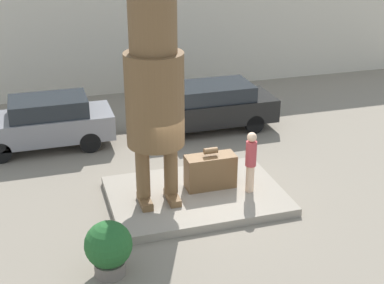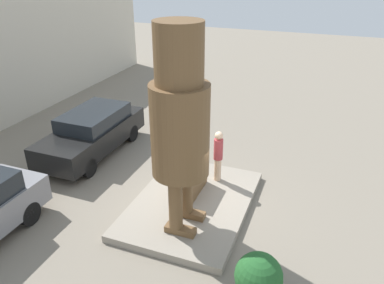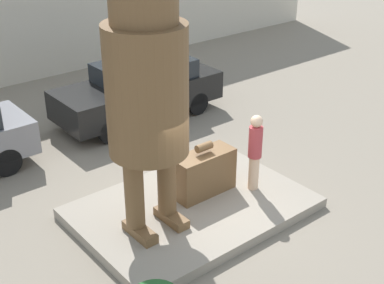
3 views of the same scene
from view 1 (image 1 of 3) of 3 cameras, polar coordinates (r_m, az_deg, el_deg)
The scene contains 9 objects.
ground_plane at distance 14.23m, azimuth 0.43°, elevation -6.13°, with size 60.00×60.00×0.00m, color gray.
pedestal at distance 14.18m, azimuth 0.43°, elevation -5.75°, with size 4.53×3.20×0.21m.
building_backdrop at distance 22.24m, azimuth -7.18°, elevation 12.43°, with size 28.00×0.60×5.64m.
statue_figure at distance 12.57m, azimuth -4.03°, elevation 5.95°, with size 1.41×1.41×5.21m.
giant_suitcase at distance 14.20m, azimuth 1.97°, elevation -3.12°, with size 1.33×0.55×1.14m.
tourist at distance 13.85m, azimuth 6.29°, elevation -1.88°, with size 0.28×0.28×1.67m.
parked_car_grey at distance 17.53m, azimuth -15.43°, elevation 2.06°, with size 4.32×1.72×1.66m.
parked_car_black at distance 18.40m, azimuth 1.77°, elevation 3.89°, with size 4.66×1.82×1.61m.
planter_pot at distance 11.35m, azimuth -8.89°, elevation -11.03°, with size 1.00×1.00×1.23m.
Camera 1 is at (-3.69, -11.80, 7.06)m, focal length 50.00 mm.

